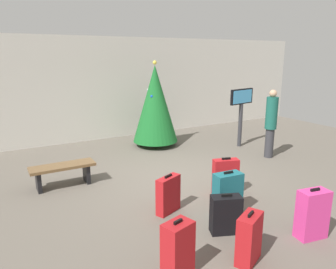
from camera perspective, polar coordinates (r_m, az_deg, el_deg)
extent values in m
plane|color=#665E54|center=(7.44, 1.44, -7.56)|extent=(16.00, 16.00, 0.00)
cube|color=beige|center=(10.86, -10.28, 8.03)|extent=(16.00, 0.20, 3.30)
cylinder|color=#4C3319|center=(9.96, -2.22, -1.51)|extent=(0.12, 0.12, 0.15)
cone|color=#196628|center=(9.70, -2.29, 5.47)|extent=(1.36, 1.36, 2.29)
sphere|color=#F2D84C|center=(9.60, -2.36, 12.62)|extent=(0.12, 0.12, 0.12)
sphere|color=silver|center=(9.67, -3.54, 7.90)|extent=(0.08, 0.08, 0.08)
sphere|color=blue|center=(9.44, -2.90, 6.77)|extent=(0.08, 0.08, 0.08)
sphere|color=yellow|center=(9.82, -2.75, 8.31)|extent=(0.08, 0.08, 0.08)
cylinder|color=#333338|center=(9.98, 12.65, 1.60)|extent=(0.12, 0.12, 1.30)
cube|color=black|center=(9.84, 12.92, 6.59)|extent=(0.95, 0.25, 0.45)
cube|color=#4CB2F2|center=(9.81, 13.10, 6.56)|extent=(0.84, 0.17, 0.38)
cube|color=brown|center=(7.15, -18.19, -5.36)|extent=(1.33, 0.44, 0.06)
cube|color=black|center=(7.16, -21.96, -7.71)|extent=(0.08, 0.35, 0.42)
cube|color=black|center=(7.33, -14.22, -6.60)|extent=(0.08, 0.35, 0.42)
cylinder|color=#333338|center=(9.17, 17.49, -1.43)|extent=(0.23, 0.23, 0.80)
cylinder|color=#19594C|center=(9.00, 17.87, 3.64)|extent=(0.43, 0.43, 0.85)
sphere|color=tan|center=(8.92, 18.12, 6.94)|extent=(0.19, 0.19, 0.19)
cube|color=#E5388C|center=(5.48, 24.19, -12.75)|extent=(0.50, 0.32, 0.76)
cube|color=black|center=(5.32, 24.62, -8.86)|extent=(0.16, 0.06, 0.04)
cube|color=#19606B|center=(5.79, 10.48, -10.28)|extent=(0.52, 0.29, 0.75)
cube|color=black|center=(5.64, 10.66, -6.62)|extent=(0.18, 0.05, 0.04)
cube|color=#B2191E|center=(6.57, 10.13, -7.40)|extent=(0.54, 0.35, 0.73)
cube|color=black|center=(6.44, 10.27, -4.22)|extent=(0.18, 0.08, 0.04)
cube|color=#B2191E|center=(4.65, 14.16, -17.44)|extent=(0.50, 0.39, 0.68)
cube|color=black|center=(4.47, 14.44, -13.48)|extent=(0.15, 0.10, 0.04)
cube|color=#B2191E|center=(4.24, 1.75, -19.81)|extent=(0.43, 0.35, 0.75)
cube|color=black|center=(4.04, 1.79, -15.17)|extent=(0.13, 0.07, 0.04)
cube|color=#B2191E|center=(5.77, 0.05, -10.60)|extent=(0.53, 0.35, 0.66)
cube|color=black|center=(5.64, 0.05, -7.36)|extent=(0.17, 0.10, 0.04)
cube|color=black|center=(5.25, 10.19, -13.77)|extent=(0.52, 0.39, 0.61)
cube|color=black|center=(5.11, 10.35, -10.54)|extent=(0.16, 0.09, 0.04)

